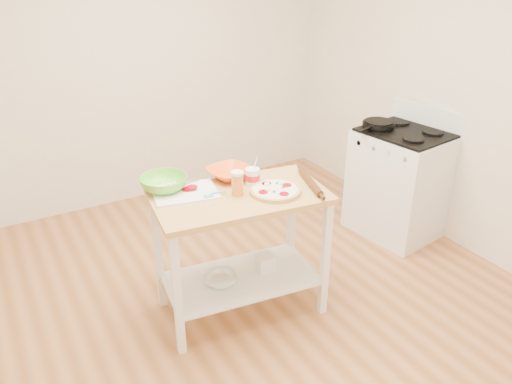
{
  "coord_description": "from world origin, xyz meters",
  "views": [
    {
      "loc": [
        -1.38,
        -2.37,
        2.3
      ],
      "look_at": [
        0.12,
        0.2,
        0.85
      ],
      "focal_mm": 35.0,
      "sensor_mm": 36.0,
      "label": 1
    }
  ],
  "objects_px": {
    "gas_stove": "(399,182)",
    "shelf_bin": "(265,262)",
    "spatula": "(214,194)",
    "yogurt_tub": "(253,177)",
    "knife": "(175,186)",
    "cutting_board": "(185,192)",
    "green_bowl": "(164,183)",
    "beer_pint": "(237,183)",
    "prep_island": "(240,229)",
    "orange_bowl": "(230,173)",
    "skillet": "(378,124)",
    "rolling_pin": "(310,182)",
    "shelf_glass_bowl": "(221,279)",
    "pizza": "(275,190)"
  },
  "relations": [
    {
      "from": "pizza",
      "to": "shelf_glass_bowl",
      "type": "distance_m",
      "value": 0.72
    },
    {
      "from": "prep_island",
      "to": "knife",
      "type": "relative_size",
      "value": 4.34
    },
    {
      "from": "gas_stove",
      "to": "green_bowl",
      "type": "xyz_separation_m",
      "value": [
        -2.11,
        0.03,
        0.47
      ]
    },
    {
      "from": "yogurt_tub",
      "to": "rolling_pin",
      "type": "height_order",
      "value": "yogurt_tub"
    },
    {
      "from": "skillet",
      "to": "knife",
      "type": "bearing_deg",
      "value": 169.6
    },
    {
      "from": "cutting_board",
      "to": "knife",
      "type": "height_order",
      "value": "cutting_board"
    },
    {
      "from": "beer_pint",
      "to": "shelf_glass_bowl",
      "type": "bearing_deg",
      "value": 178.71
    },
    {
      "from": "prep_island",
      "to": "yogurt_tub",
      "type": "distance_m",
      "value": 0.35
    },
    {
      "from": "gas_stove",
      "to": "orange_bowl",
      "type": "xyz_separation_m",
      "value": [
        -1.66,
        -0.01,
        0.46
      ]
    },
    {
      "from": "yogurt_tub",
      "to": "skillet",
      "type": "bearing_deg",
      "value": 14.66
    },
    {
      "from": "yogurt_tub",
      "to": "shelf_bin",
      "type": "distance_m",
      "value": 0.65
    },
    {
      "from": "orange_bowl",
      "to": "beer_pint",
      "type": "bearing_deg",
      "value": -106.9
    },
    {
      "from": "spatula",
      "to": "yogurt_tub",
      "type": "height_order",
      "value": "yogurt_tub"
    },
    {
      "from": "gas_stove",
      "to": "green_bowl",
      "type": "height_order",
      "value": "gas_stove"
    },
    {
      "from": "pizza",
      "to": "beer_pint",
      "type": "distance_m",
      "value": 0.25
    },
    {
      "from": "prep_island",
      "to": "spatula",
      "type": "relative_size",
      "value": 7.48
    },
    {
      "from": "skillet",
      "to": "yogurt_tub",
      "type": "bearing_deg",
      "value": 178.98
    },
    {
      "from": "gas_stove",
      "to": "skillet",
      "type": "relative_size",
      "value": 2.62
    },
    {
      "from": "green_bowl",
      "to": "yogurt_tub",
      "type": "xyz_separation_m",
      "value": [
        0.53,
        -0.22,
        0.01
      ]
    },
    {
      "from": "rolling_pin",
      "to": "gas_stove",
      "type": "bearing_deg",
      "value": 17.06
    },
    {
      "from": "yogurt_tub",
      "to": "shelf_glass_bowl",
      "type": "height_order",
      "value": "yogurt_tub"
    },
    {
      "from": "spatula",
      "to": "shelf_bin",
      "type": "bearing_deg",
      "value": 2.18
    },
    {
      "from": "prep_island",
      "to": "yogurt_tub",
      "type": "bearing_deg",
      "value": 29.97
    },
    {
      "from": "green_bowl",
      "to": "beer_pint",
      "type": "distance_m",
      "value": 0.48
    },
    {
      "from": "cutting_board",
      "to": "shelf_glass_bowl",
      "type": "xyz_separation_m",
      "value": [
        0.14,
        -0.19,
        -0.61
      ]
    },
    {
      "from": "beer_pint",
      "to": "rolling_pin",
      "type": "xyz_separation_m",
      "value": [
        0.48,
        -0.12,
        -0.06
      ]
    },
    {
      "from": "green_bowl",
      "to": "yogurt_tub",
      "type": "bearing_deg",
      "value": -22.46
    },
    {
      "from": "beer_pint",
      "to": "yogurt_tub",
      "type": "distance_m",
      "value": 0.17
    },
    {
      "from": "spatula",
      "to": "green_bowl",
      "type": "relative_size",
      "value": 0.52
    },
    {
      "from": "gas_stove",
      "to": "shelf_bin",
      "type": "bearing_deg",
      "value": -177.53
    },
    {
      "from": "cutting_board",
      "to": "knife",
      "type": "xyz_separation_m",
      "value": [
        -0.03,
        0.09,
        0.01
      ]
    },
    {
      "from": "cutting_board",
      "to": "shelf_glass_bowl",
      "type": "height_order",
      "value": "cutting_board"
    },
    {
      "from": "skillet",
      "to": "shelf_bin",
      "type": "height_order",
      "value": "skillet"
    },
    {
      "from": "shelf_glass_bowl",
      "to": "shelf_bin",
      "type": "distance_m",
      "value": 0.35
    },
    {
      "from": "spatula",
      "to": "beer_pint",
      "type": "bearing_deg",
      "value": -8.93
    },
    {
      "from": "gas_stove",
      "to": "beer_pint",
      "type": "distance_m",
      "value": 1.83
    },
    {
      "from": "skillet",
      "to": "green_bowl",
      "type": "xyz_separation_m",
      "value": [
        -1.98,
        -0.16,
        -0.03
      ]
    },
    {
      "from": "knife",
      "to": "cutting_board",
      "type": "bearing_deg",
      "value": -76.53
    },
    {
      "from": "shelf_glass_bowl",
      "to": "yogurt_tub",
      "type": "bearing_deg",
      "value": 14.18
    },
    {
      "from": "gas_stove",
      "to": "yogurt_tub",
      "type": "relative_size",
      "value": 5.39
    },
    {
      "from": "orange_bowl",
      "to": "beer_pint",
      "type": "xyz_separation_m",
      "value": [
        -0.08,
        -0.26,
        0.05
      ]
    },
    {
      "from": "cutting_board",
      "to": "orange_bowl",
      "type": "bearing_deg",
      "value": 22.11
    },
    {
      "from": "yogurt_tub",
      "to": "shelf_bin",
      "type": "relative_size",
      "value": 1.74
    },
    {
      "from": "skillet",
      "to": "rolling_pin",
      "type": "height_order",
      "value": "skillet"
    },
    {
      "from": "pizza",
      "to": "knife",
      "type": "relative_size",
      "value": 1.22
    },
    {
      "from": "gas_stove",
      "to": "yogurt_tub",
      "type": "bearing_deg",
      "value": 179.22
    },
    {
      "from": "cutting_board",
      "to": "shelf_bin",
      "type": "height_order",
      "value": "cutting_board"
    },
    {
      "from": "green_bowl",
      "to": "skillet",
      "type": "bearing_deg",
      "value": 4.58
    },
    {
      "from": "yogurt_tub",
      "to": "prep_island",
      "type": "bearing_deg",
      "value": -150.03
    },
    {
      "from": "spatula",
      "to": "beer_pint",
      "type": "height_order",
      "value": "beer_pint"
    }
  ]
}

